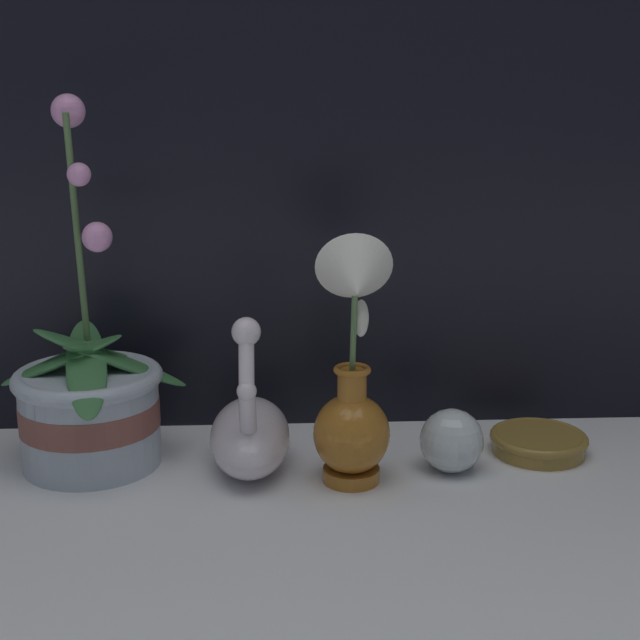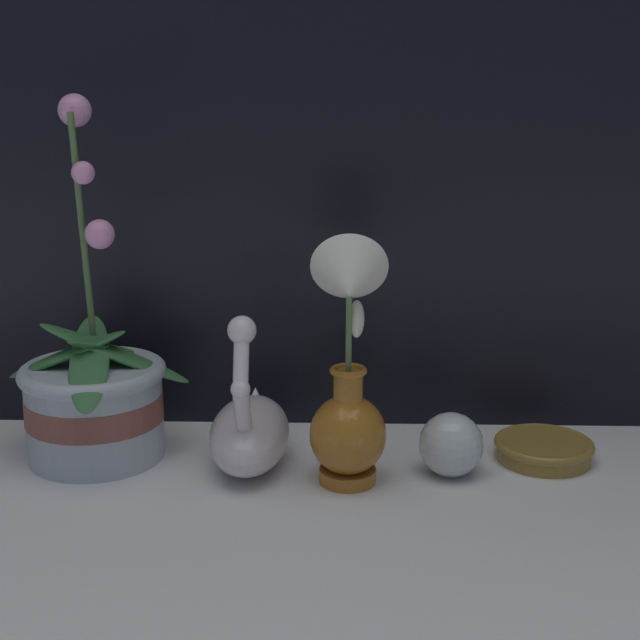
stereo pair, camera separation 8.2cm
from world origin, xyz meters
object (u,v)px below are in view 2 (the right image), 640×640
swan_figurine (250,429)px  blue_vase (348,390)px  amber_dish (544,448)px  orchid_potted_plant (94,397)px  glass_sphere (451,445)px

swan_figurine → blue_vase: (0.12, -0.06, 0.07)m
swan_figurine → amber_dish: (0.37, 0.02, -0.03)m
orchid_potted_plant → glass_sphere: (0.45, -0.04, -0.04)m
blue_vase → glass_sphere: bearing=15.0°
orchid_potted_plant → glass_sphere: size_ratio=5.75×
swan_figurine → amber_dish: bearing=3.8°
orchid_potted_plant → amber_dish: orchid_potted_plant is taller
orchid_potted_plant → swan_figurine: size_ratio=2.18×
glass_sphere → amber_dish: 0.14m
swan_figurine → amber_dish: 0.38m
swan_figurine → glass_sphere: (0.25, -0.02, -0.01)m
orchid_potted_plant → glass_sphere: bearing=-5.7°
blue_vase → amber_dish: blue_vase is taller
blue_vase → glass_sphere: (0.13, 0.03, -0.08)m
blue_vase → amber_dish: (0.25, 0.08, -0.11)m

